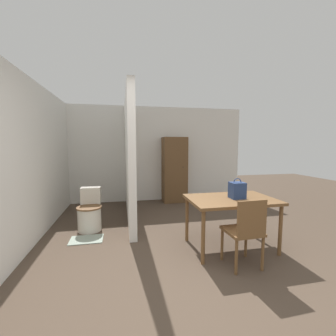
# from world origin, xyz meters

# --- Properties ---
(ground_plane) EXTENTS (16.00, 16.00, 0.00)m
(ground_plane) POSITION_xyz_m (0.00, 0.00, 0.00)
(ground_plane) COLOR #4C3D30
(wall_back) EXTENTS (5.12, 0.12, 2.50)m
(wall_back) POSITION_xyz_m (0.00, 4.05, 1.25)
(wall_back) COLOR white
(wall_back) RESTS_ON ground_plane
(wall_left) EXTENTS (0.12, 4.99, 2.50)m
(wall_left) POSITION_xyz_m (-2.12, 2.00, 1.25)
(wall_left) COLOR white
(wall_left) RESTS_ON ground_plane
(partition_wall) EXTENTS (0.12, 2.60, 2.50)m
(partition_wall) POSITION_xyz_m (-0.60, 2.69, 1.25)
(partition_wall) COLOR white
(partition_wall) RESTS_ON ground_plane
(dining_table) EXTENTS (1.22, 0.83, 0.74)m
(dining_table) POSITION_xyz_m (0.77, 0.94, 0.66)
(dining_table) COLOR brown
(dining_table) RESTS_ON ground_plane
(wooden_chair) EXTENTS (0.42, 0.42, 0.87)m
(wooden_chair) POSITION_xyz_m (0.69, 0.39, 0.48)
(wooden_chair) COLOR brown
(wooden_chair) RESTS_ON ground_plane
(toilet) EXTENTS (0.42, 0.57, 0.72)m
(toilet) POSITION_xyz_m (-1.33, 2.10, 0.29)
(toilet) COLOR silver
(toilet) RESTS_ON ground_plane
(handbag) EXTENTS (0.20, 0.18, 0.29)m
(handbag) POSITION_xyz_m (0.85, 0.91, 0.86)
(handbag) COLOR navy
(handbag) RESTS_ON dining_table
(wooden_cabinet) EXTENTS (0.61, 0.49, 1.70)m
(wooden_cabinet) POSITION_xyz_m (0.60, 3.74, 0.85)
(wooden_cabinet) COLOR brown
(wooden_cabinet) RESTS_ON ground_plane
(bath_mat) EXTENTS (0.51, 0.35, 0.01)m
(bath_mat) POSITION_xyz_m (-1.33, 1.64, 0.01)
(bath_mat) COLOR #99A899
(bath_mat) RESTS_ON ground_plane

